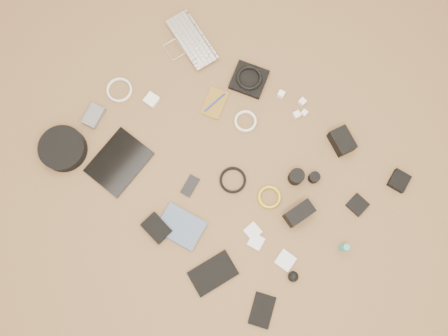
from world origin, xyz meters
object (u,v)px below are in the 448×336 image
Objects in this scene: phone at (190,186)px; headphone_case at (63,149)px; laptop at (184,45)px; tablet at (119,162)px; dslr_camera at (342,141)px; paperback at (173,241)px.

headphone_case reaches higher than phone.
laptop is 1.15× the size of tablet.
phone is at bearing -99.69° from dslr_camera.
dslr_camera is at bearing 45.20° from phone.
tablet is 0.36m from phone.
dslr_camera is at bearing 24.24° from laptop.
paperback is at bearing -16.53° from tablet.
headphone_case is (-0.24, -0.12, 0.02)m from tablet.
headphone_case reaches higher than tablet.
laptop is 3.17× the size of phone.
tablet is at bearing 26.43° from headphone_case.
paperback is (0.68, -0.00, -0.02)m from headphone_case.
laptop reaches higher than paperback.
tablet is 1.38× the size of paperback.
phone is at bearing 23.08° from headphone_case.
headphone_case is at bearing -114.43° from dslr_camera.
tablet is 0.27m from headphone_case.
phone is 0.27m from paperback.
phone is at bearing 12.74° from paperback.
dslr_camera is at bearing 43.21° from tablet.
headphone_case is (-0.09, -0.78, 0.02)m from laptop.
dslr_camera is 0.45× the size of tablet.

